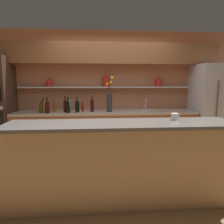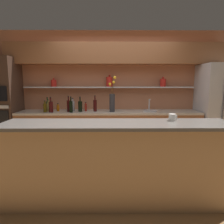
% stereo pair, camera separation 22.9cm
% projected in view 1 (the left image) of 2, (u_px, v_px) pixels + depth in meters
% --- Properties ---
extents(ground_plane, '(12.00, 12.00, 0.00)m').
position_uv_depth(ground_plane, '(118.00, 182.00, 3.04)').
color(ground_plane, brown).
extents(back_wall_unit, '(5.20, 0.44, 2.60)m').
position_uv_depth(back_wall_unit, '(111.00, 81.00, 4.33)').
color(back_wall_unit, '#A86647').
rests_on(back_wall_unit, ground_plane).
extents(back_counter_unit, '(3.70, 0.62, 0.92)m').
position_uv_depth(back_counter_unit, '(106.00, 133.00, 4.19)').
color(back_counter_unit, brown).
rests_on(back_counter_unit, ground_plane).
extents(island_counter, '(2.85, 0.61, 1.02)m').
position_uv_depth(island_counter, '(122.00, 162.00, 2.52)').
color(island_counter, tan).
rests_on(island_counter, ground_plane).
extents(refrigerator, '(0.85, 0.73, 1.88)m').
position_uv_depth(refrigerator, '(213.00, 109.00, 4.26)').
color(refrigerator, '#B7B7BC').
rests_on(refrigerator, ground_plane).
extents(flower_vase, '(0.15, 0.13, 0.71)m').
position_uv_depth(flower_vase, '(109.00, 100.00, 4.02)').
color(flower_vase, '#2D2D33').
rests_on(flower_vase, back_counter_unit).
extents(sink_fixture, '(0.29, 0.29, 0.25)m').
position_uv_depth(sink_fixture, '(146.00, 110.00, 4.20)').
color(sink_fixture, '#B7B7BC').
rests_on(sink_fixture, back_counter_unit).
extents(bottle_oil_0, '(0.07, 0.07, 0.24)m').
position_uv_depth(bottle_oil_0, '(41.00, 108.00, 3.88)').
color(bottle_oil_0, '#47380A').
rests_on(bottle_oil_0, back_counter_unit).
extents(bottle_wine_1, '(0.08, 0.08, 0.31)m').
position_uv_depth(bottle_wine_1, '(77.00, 107.00, 3.99)').
color(bottle_wine_1, black).
rests_on(bottle_wine_1, back_counter_unit).
extents(bottle_wine_2, '(0.07, 0.07, 0.32)m').
position_uv_depth(bottle_wine_2, '(65.00, 106.00, 3.98)').
color(bottle_wine_2, '#380C0C').
rests_on(bottle_wine_2, back_counter_unit).
extents(bottle_wine_3, '(0.07, 0.07, 0.29)m').
position_uv_depth(bottle_wine_3, '(43.00, 106.00, 4.06)').
color(bottle_wine_3, '#193814').
rests_on(bottle_wine_3, back_counter_unit).
extents(bottle_sauce_4, '(0.06, 0.06, 0.17)m').
position_uv_depth(bottle_sauce_4, '(54.00, 108.00, 4.04)').
color(bottle_sauce_4, '#9E4C0A').
rests_on(bottle_sauce_4, back_counter_unit).
extents(bottle_sauce_5, '(0.05, 0.05, 0.19)m').
position_uv_depth(bottle_sauce_5, '(83.00, 107.00, 4.07)').
color(bottle_sauce_5, maroon).
rests_on(bottle_sauce_5, back_counter_unit).
extents(bottle_wine_6, '(0.07, 0.07, 0.32)m').
position_uv_depth(bottle_wine_6, '(68.00, 107.00, 3.89)').
color(bottle_wine_6, black).
rests_on(bottle_wine_6, back_counter_unit).
extents(bottle_spirit_7, '(0.07, 0.07, 0.24)m').
position_uv_depth(bottle_spirit_7, '(44.00, 107.00, 3.99)').
color(bottle_spirit_7, tan).
rests_on(bottle_spirit_7, back_counter_unit).
extents(bottle_spirit_8, '(0.08, 0.08, 0.27)m').
position_uv_depth(bottle_spirit_8, '(69.00, 106.00, 4.06)').
color(bottle_spirit_8, gray).
rests_on(bottle_spirit_8, back_counter_unit).
extents(bottle_wine_9, '(0.08, 0.08, 0.31)m').
position_uv_depth(bottle_wine_9, '(47.00, 107.00, 3.86)').
color(bottle_wine_9, '#380C0C').
rests_on(bottle_wine_9, back_counter_unit).
extents(bottle_wine_10, '(0.07, 0.07, 0.33)m').
position_uv_depth(bottle_wine_10, '(92.00, 105.00, 4.06)').
color(bottle_wine_10, '#380C0C').
rests_on(bottle_wine_10, back_counter_unit).
extents(coffee_mug, '(0.11, 0.09, 0.09)m').
position_uv_depth(coffee_mug, '(175.00, 117.00, 2.62)').
color(coffee_mug, silver).
rests_on(coffee_mug, island_counter).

